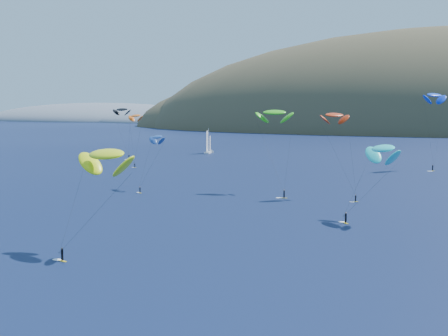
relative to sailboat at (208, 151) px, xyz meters
name	(u,v)px	position (x,y,z in m)	size (l,w,h in m)	color
headland	(117,123)	(-372.74, 526.77, -4.33)	(460.00, 250.00, 60.00)	slate
sailboat	(208,151)	(0.00, 0.00, 0.00)	(10.00, 8.62, 12.07)	silver
kitesurfer_1	(136,116)	(-0.31, -66.53, 17.64)	(7.85, 7.85, 20.65)	yellow
kitesurfer_2	(106,154)	(62.98, -186.11, 14.07)	(11.92, 12.40, 18.11)	yellow
kitesurfer_3	(275,113)	(66.81, -111.93, 19.62)	(11.83, 14.73, 23.22)	yellow
kitesurfer_4	(434,95)	(101.95, -37.93, 24.98)	(10.02, 12.23, 28.89)	yellow
kitesurfer_5	(383,148)	(98.75, -144.29, 13.18)	(11.60, 11.87, 17.02)	yellow
kitesurfer_9	(335,115)	(83.46, -116.62, 19.11)	(11.01, 10.09, 22.20)	yellow
kitesurfer_10	(157,137)	(36.12, -118.81, 12.99)	(7.12, 12.82, 15.83)	yellow
kitesurfer_12	(122,110)	(-22.87, -38.64, 19.65)	(10.74, 7.02, 22.94)	yellow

